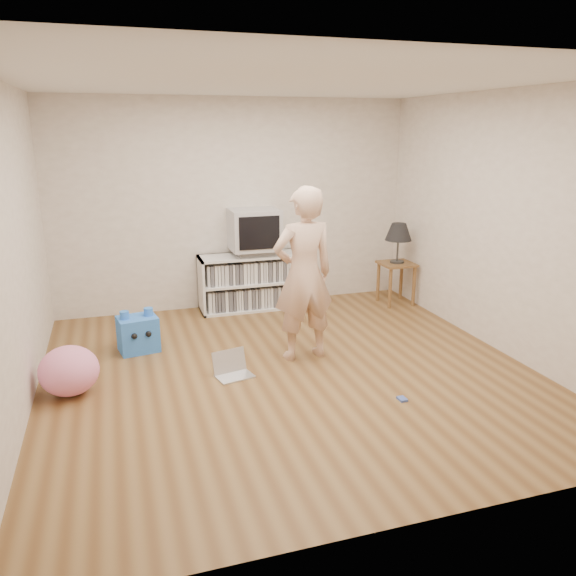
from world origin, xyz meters
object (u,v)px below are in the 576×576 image
(media_unit, at_px, (255,281))
(plush_blue, at_px, (138,333))
(dvd_deck, at_px, (254,252))
(crt_tv, at_px, (254,229))
(laptop, at_px, (232,369))
(plush_pink, at_px, (69,371))
(side_table, at_px, (396,273))
(table_lamp, at_px, (399,233))
(person, at_px, (304,275))

(media_unit, distance_m, plush_blue, 1.86)
(dvd_deck, bearing_deg, media_unit, 90.00)
(crt_tv, xyz_separation_m, laptop, (-0.72, -1.92, -0.96))
(dvd_deck, xyz_separation_m, crt_tv, (0.00, -0.00, 0.29))
(laptop, relative_size, plush_pink, 0.75)
(dvd_deck, distance_m, plush_pink, 2.89)
(media_unit, xyz_separation_m, plush_blue, (-1.51, -1.07, -0.16))
(dvd_deck, bearing_deg, plush_pink, -138.51)
(crt_tv, height_order, plush_blue, crt_tv)
(side_table, height_order, laptop, side_table)
(table_lamp, bearing_deg, laptop, -148.28)
(plush_pink, bearing_deg, table_lamp, 21.05)
(media_unit, height_order, plush_pink, media_unit)
(media_unit, distance_m, laptop, 2.09)
(plush_pink, bearing_deg, person, 4.44)
(crt_tv, xyz_separation_m, plush_blue, (-1.51, -1.05, -0.83))
(side_table, distance_m, plush_blue, 3.39)
(dvd_deck, bearing_deg, plush_blue, -145.20)
(table_lamp, bearing_deg, side_table, 0.00)
(dvd_deck, height_order, plush_pink, dvd_deck)
(table_lamp, distance_m, plush_pink, 4.28)
(person, relative_size, plush_pink, 3.39)
(dvd_deck, height_order, table_lamp, table_lamp)
(side_table, height_order, table_lamp, table_lamp)
(side_table, xyz_separation_m, plush_pink, (-3.94, -1.52, -0.20))
(crt_tv, bearing_deg, plush_blue, -145.29)
(side_table, bearing_deg, plush_pink, -158.95)
(media_unit, bearing_deg, side_table, -12.06)
(plush_blue, xyz_separation_m, plush_pink, (-0.62, -0.83, 0.02))
(dvd_deck, xyz_separation_m, plush_pink, (-2.13, -1.89, -0.52))
(dvd_deck, distance_m, side_table, 1.87)
(plush_pink, bearing_deg, laptop, -1.74)
(media_unit, bearing_deg, laptop, -110.21)
(media_unit, bearing_deg, plush_blue, -144.80)
(crt_tv, height_order, side_table, crt_tv)
(media_unit, relative_size, side_table, 2.55)
(table_lamp, distance_m, person, 2.20)
(person, relative_size, laptop, 4.51)
(side_table, bearing_deg, dvd_deck, 168.42)
(laptop, distance_m, plush_pink, 1.42)
(crt_tv, relative_size, person, 0.35)
(side_table, relative_size, laptop, 1.45)
(plush_blue, bearing_deg, side_table, 1.66)
(media_unit, bearing_deg, table_lamp, -12.06)
(side_table, distance_m, plush_pink, 4.22)
(person, distance_m, plush_pink, 2.29)
(media_unit, height_order, person, person)
(plush_blue, relative_size, plush_pink, 0.88)
(dvd_deck, xyz_separation_m, side_table, (1.81, -0.37, -0.32))
(laptop, relative_size, plush_blue, 0.85)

